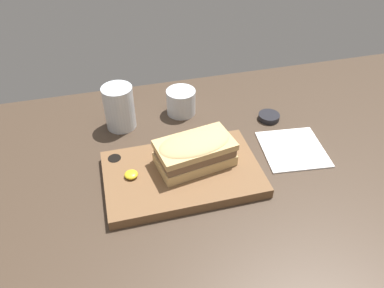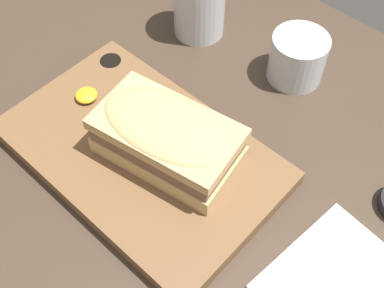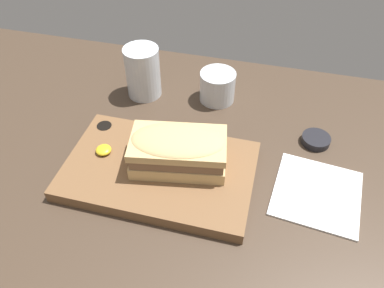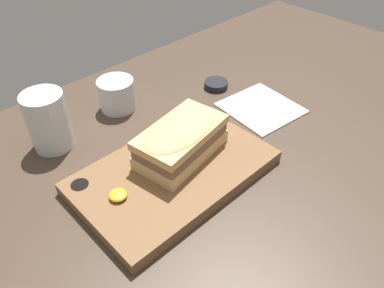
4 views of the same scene
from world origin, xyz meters
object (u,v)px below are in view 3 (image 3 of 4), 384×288
(napkin, at_px, (317,193))
(condiment_dish, at_px, (316,140))
(sandwich, at_px, (178,149))
(wine_glass, at_px, (218,88))
(serving_board, at_px, (159,170))
(water_glass, at_px, (143,75))

(napkin, height_order, condiment_dish, condiment_dish)
(sandwich, relative_size, condiment_dish, 3.18)
(sandwich, distance_m, condiment_dish, 0.30)
(wine_glass, distance_m, condiment_dish, 0.25)
(serving_board, bearing_deg, condiment_dish, 29.65)
(condiment_dish, bearing_deg, serving_board, -150.35)
(water_glass, bearing_deg, wine_glass, 6.95)
(water_glass, bearing_deg, napkin, -27.35)
(serving_board, distance_m, sandwich, 0.06)
(wine_glass, distance_m, napkin, 0.33)
(serving_board, distance_m, napkin, 0.29)
(condiment_dish, bearing_deg, napkin, -87.59)
(wine_glass, bearing_deg, serving_board, -103.04)
(sandwich, relative_size, wine_glass, 2.29)
(water_glass, bearing_deg, condiment_dish, -10.34)
(water_glass, relative_size, napkin, 0.70)
(serving_board, height_order, water_glass, water_glass)
(wine_glass, bearing_deg, napkin, -44.66)
(sandwich, bearing_deg, wine_glass, 84.09)
(wine_glass, relative_size, condiment_dish, 1.39)
(napkin, distance_m, condiment_dish, 0.14)
(serving_board, relative_size, wine_glass, 4.34)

